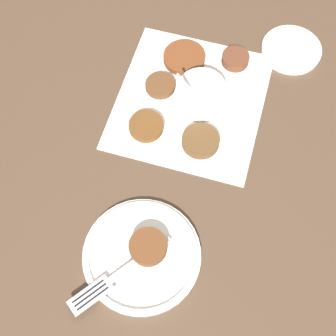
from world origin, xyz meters
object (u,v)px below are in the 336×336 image
Objects in this scene: serving_plate at (142,255)px; fritter_on_plate at (148,247)px; fork at (110,281)px; extra_saucer at (291,50)px; sauce_bowl at (201,95)px.

serving_plate is 3.14× the size of fritter_on_plate.
extra_saucer is (0.58, -0.19, -0.01)m from fork.
serving_plate is 1.17× the size of fork.
sauce_bowl is 0.58× the size of fork.
sauce_bowl is 0.24m from extra_saucer.
fork is at bearing 161.75° from extra_saucer.
sauce_bowl reaches higher than extra_saucer.
sauce_bowl is 0.39m from fork.
fork reaches higher than serving_plate.
fork is 0.61m from extra_saucer.
serving_plate is 0.07m from fork.
serving_plate is 1.61× the size of extra_saucer.
fritter_on_plate is 0.53m from extra_saucer.
sauce_bowl is 0.80× the size of extra_saucer.
serving_plate is 0.02m from fritter_on_plate.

